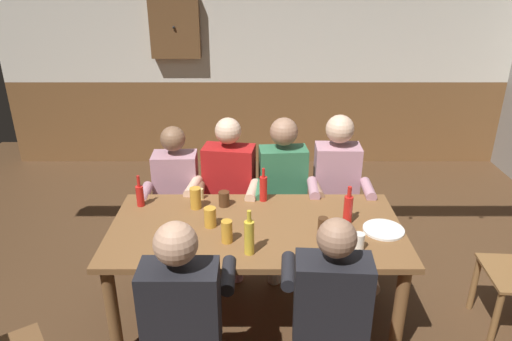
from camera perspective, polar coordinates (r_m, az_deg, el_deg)
ground_plane at (r=3.57m, az=0.00°, el=-17.12°), size 7.22×7.22×0.00m
back_wall_upper at (r=5.69m, az=-0.02°, el=18.04°), size 6.02×0.12×1.49m
back_wall_wainscot at (r=5.94m, az=-0.02°, el=5.89°), size 6.02×0.12×1.02m
dining_table at (r=3.18m, az=0.00°, el=-8.21°), size 1.92×0.95×0.74m
person_0 at (r=3.85m, az=-9.69°, el=-2.64°), size 0.50×0.52×1.18m
person_1 at (r=3.79m, az=-3.43°, el=-2.07°), size 0.58×0.57×1.25m
person_2 at (r=3.78m, az=3.38°, el=-2.17°), size 0.54×0.54×1.25m
person_3 at (r=3.83m, az=9.72°, el=-1.97°), size 0.50×0.54×1.27m
person_4 at (r=2.63m, az=-8.74°, el=-15.83°), size 0.54×0.50×1.22m
person_5 at (r=2.63m, az=8.86°, el=-15.76°), size 0.54×0.52×1.23m
table_candle at (r=3.49m, az=-6.64°, el=-2.80°), size 0.04×0.04×0.08m
plate_0 at (r=3.19m, az=15.10°, el=-6.89°), size 0.27×0.27×0.01m
bottle_0 at (r=3.45m, az=-13.81°, el=-2.88°), size 0.05×0.05×0.23m
bottle_1 at (r=2.81m, az=-0.81°, el=-7.95°), size 0.06×0.06×0.29m
bottle_2 at (r=3.19m, az=11.02°, el=-4.52°), size 0.06×0.06×0.27m
bottle_3 at (r=3.42m, az=0.89°, el=-2.13°), size 0.06×0.06×0.25m
pint_glass_0 at (r=2.94m, az=-3.52°, el=-7.35°), size 0.07×0.07×0.15m
pint_glass_1 at (r=3.35m, az=-7.29°, el=-3.33°), size 0.08×0.08×0.15m
pint_glass_2 at (r=2.95m, az=12.31°, el=-8.34°), size 0.07×0.07×0.11m
pint_glass_3 at (r=3.12m, az=-5.54°, el=-5.62°), size 0.08×0.08×0.13m
pint_glass_4 at (r=3.02m, az=8.03°, el=-6.80°), size 0.06×0.06×0.13m
pint_glass_5 at (r=3.37m, az=-3.87°, el=-3.43°), size 0.08×0.08×0.11m
wall_dart_cabinet at (r=5.64m, az=-9.78°, el=16.72°), size 0.56×0.15×0.70m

